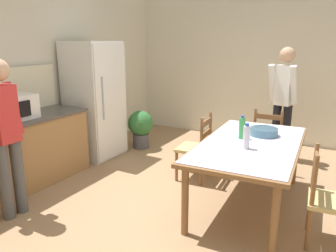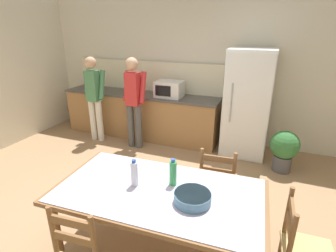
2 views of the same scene
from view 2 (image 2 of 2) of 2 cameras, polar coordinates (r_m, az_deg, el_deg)
ground_plane at (r=3.45m, az=-6.90°, el=-18.06°), size 8.32×8.32×0.00m
wall_back at (r=5.22m, az=6.72°, el=12.90°), size 6.52×0.12×2.90m
kitchen_counter at (r=5.44m, az=-5.98°, el=2.48°), size 3.23×0.66×0.90m
counter_splashback at (r=5.53m, az=-4.75°, el=10.83°), size 3.19×0.03×0.60m
refrigerator at (r=4.70m, az=16.90°, el=4.60°), size 0.75×0.73×1.83m
microwave at (r=5.00m, az=0.27°, el=8.07°), size 0.50×0.39×0.30m
dining_table at (r=2.52m, az=-2.02°, el=-15.05°), size 1.98×1.12×0.76m
bottle_near_centre at (r=2.50m, az=-7.33°, el=-10.21°), size 0.07×0.07×0.27m
bottle_off_centre at (r=2.49m, az=1.10°, el=-10.15°), size 0.07×0.07×0.27m
serving_bowl at (r=2.31m, az=5.35°, el=-15.16°), size 0.32×0.32×0.09m
chair_side_far_right at (r=3.22m, az=10.72°, el=-11.79°), size 0.45×0.43×0.91m
chair_head_end at (r=2.62m, az=27.24°, el=-23.07°), size 0.41×0.43×0.91m
person_at_sink at (r=5.27m, az=-15.81°, el=6.52°), size 0.41×0.28×1.65m
person_at_counter at (r=4.77m, az=-7.48°, el=5.87°), size 0.42×0.29×1.67m
potted_plant at (r=4.47m, az=23.98°, el=-4.48°), size 0.44×0.44×0.67m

